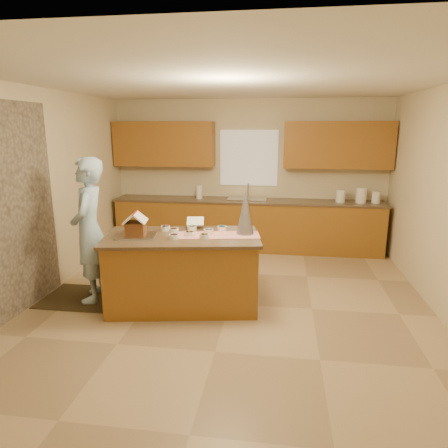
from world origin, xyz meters
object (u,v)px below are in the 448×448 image
at_px(tinsel_tree, 245,212).
at_px(gingerbread_house, 136,226).
at_px(island_base, 183,272).
at_px(boy, 89,230).

relative_size(tinsel_tree, gingerbread_house, 1.71).
bearing_deg(island_base, tinsel_tree, 3.67).
height_order(island_base, boy, boy).
bearing_deg(gingerbread_house, tinsel_tree, 14.01).
relative_size(tinsel_tree, boy, 0.30).
distance_m(island_base, tinsel_tree, 1.08).
bearing_deg(boy, island_base, 75.67).
relative_size(island_base, tinsel_tree, 3.27).
xyz_separation_m(island_base, gingerbread_house, (-0.53, -0.14, 0.61)).
xyz_separation_m(island_base, boy, (-1.20, 0.02, 0.49)).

